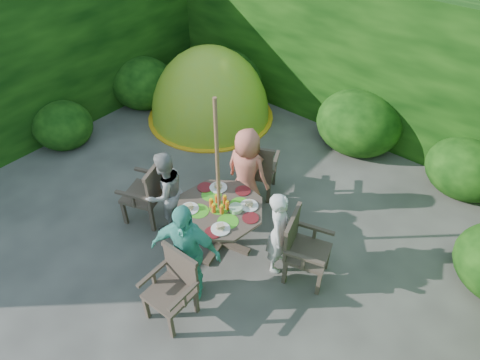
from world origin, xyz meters
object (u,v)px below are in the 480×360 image
Objects in this scene: child_back at (247,171)px; dome_tent at (211,117)px; child_left at (165,192)px; parasol_pole at (218,181)px; garden_chair_front at (174,286)px; patio_table at (220,214)px; child_right at (279,233)px; garden_chair_right at (302,247)px; garden_chair_left at (148,192)px; child_front at (186,252)px; garden_chair_back at (257,168)px.

child_back is 0.49× the size of dome_tent.
dome_tent is (-1.48, 2.44, -0.60)m from child_left.
parasol_pole reaches higher than garden_chair_front.
patio_table is at bearing -58.26° from dome_tent.
dome_tent is at bearing -40.77° from child_back.
child_right is at bearing 143.50° from child_back.
patio_table is 0.63× the size of parasol_pole.
garden_chair_right is at bearing 106.89° from child_left.
garden_chair_front is at bearing 98.97° from child_back.
child_left reaches higher than patio_table.
garden_chair_left is at bearing 86.62° from garden_chair_right.
child_back reaches higher than garden_chair_left.
child_left reaches higher than child_right.
child_front is (0.19, -0.78, -0.42)m from parasol_pole.
child_front is (-0.09, 0.29, 0.23)m from garden_chair_front.
child_left is (-1.55, -0.38, 0.02)m from child_right.
child_left is 1.13m from child_back.
garden_chair_left is at bearing -78.06° from dome_tent.
garden_chair_left is (-2.14, -0.51, 0.01)m from garden_chair_right.
parasol_pole is 2.60× the size of garden_chair_front.
garden_chair_right is 2.20m from garden_chair_left.
garden_chair_right is at bearing -44.30° from dome_tent.
patio_table is 1.63× the size of garden_chair_front.
child_front reaches higher than patio_table.
garden_chair_back is 1.35m from child_right.
child_front reaches higher than child_left.
patio_table is 0.54m from parasol_pole.
patio_table is 3.23m from dome_tent.
child_back is at bearing -48.88° from dome_tent.
garden_chair_back is 0.68× the size of child_front.
garden_chair_right is 1.55m from garden_chair_back.
child_front is at bearing 46.76° from garden_chair_left.
garden_chair_back is at bearing 76.87° from child_front.
child_back is at bearing 34.25° from child_right.
child_right is at bearing 66.78° from garden_chair_front.
child_back is 0.96× the size of child_front.
child_left is 0.92× the size of child_back.
dome_tent is at bearing 135.12° from parasol_pole.
child_front reaches higher than garden_chair_back.
dome_tent is (-2.01, 1.17, -0.49)m from garden_chair_back.
dome_tent reaches higher than patio_table.
child_right is (1.02, -0.88, 0.09)m from garden_chair_back.
garden_chair_right is 1.06× the size of garden_chair_front.
garden_chair_left is 1.00× the size of garden_chair_back.
dome_tent reaches higher than child_back.
garden_chair_right is 0.76× the size of child_right.
garden_chair_left is at bearing -74.87° from child_left.
patio_table is 0.80m from child_back.
child_left is at bearing -72.21° from dome_tent.
child_back is (0.59, 0.97, 0.05)m from child_left.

